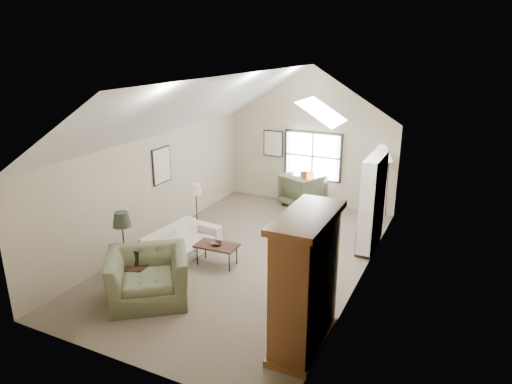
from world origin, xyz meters
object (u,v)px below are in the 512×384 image
at_px(sofa, 179,243).
at_px(armchair_near, 148,277).
at_px(armoire, 305,282).
at_px(armchair_far, 303,190).
at_px(side_chair, 306,190).
at_px(coffee_table, 217,255).
at_px(side_table, 136,277).

distance_m(sofa, armchair_near, 1.83).
relative_size(armoire, armchair_near, 1.55).
height_order(armchair_far, side_chair, side_chair).
bearing_deg(armoire, sofa, 153.87).
bearing_deg(armchair_near, sofa, 69.92).
xyz_separation_m(coffee_table, side_table, (-0.86, -1.60, 0.04)).
xyz_separation_m(sofa, side_table, (0.10, -1.60, -0.04)).
bearing_deg(armchair_far, side_table, 101.38).
bearing_deg(sofa, armchair_far, -12.10).
bearing_deg(side_table, coffee_table, 61.67).
xyz_separation_m(armchair_near, side_chair, (0.87, 6.09, 0.03)).
bearing_deg(armchair_near, armoire, -37.29).
bearing_deg(armoire, armchair_far, 110.26).
height_order(armoire, side_table, armoire).
xyz_separation_m(armchair_near, side_table, (-0.44, 0.15, -0.19)).
xyz_separation_m(armchair_far, side_chair, (0.08, 0.00, 0.02)).
distance_m(sofa, side_table, 1.60).
distance_m(armoire, sofa, 4.06).
relative_size(armchair_far, coffee_table, 1.17).
bearing_deg(armchair_far, armoire, 133.25).
relative_size(sofa, armchair_far, 2.04).
distance_m(armchair_far, side_chair, 0.08).
relative_size(coffee_table, side_table, 1.67).
relative_size(armoire, armchair_far, 2.08).
xyz_separation_m(armoire, coffee_table, (-2.61, 1.76, -0.87)).
distance_m(armoire, armchair_far, 6.53).
height_order(side_table, side_chair, side_chair).
distance_m(sofa, armchair_far, 4.55).
xyz_separation_m(armoire, sofa, (-3.57, 1.75, -0.78)).
relative_size(armoire, coffee_table, 2.44).
height_order(coffee_table, side_chair, side_chair).
bearing_deg(side_table, side_chair, 77.64).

